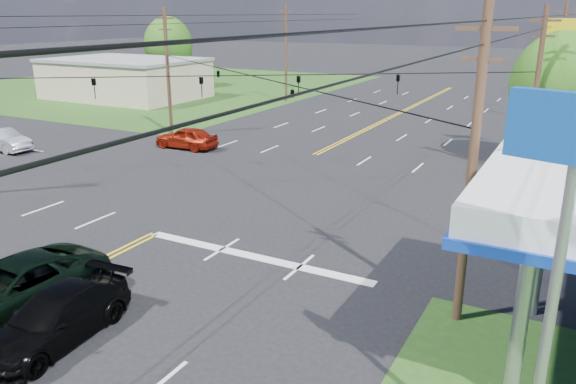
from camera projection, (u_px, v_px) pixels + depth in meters
The scene contains 19 objects.
ground at pixel (252, 186), 30.86m from camera, with size 280.00×280.00×0.00m, color black.
grass_nw at pixel (153, 85), 73.46m from camera, with size 46.00×48.00×0.03m, color #204616.
stop_bar at pixel (254, 257), 21.90m from camera, with size 10.00×0.50×0.02m, color silver.
retail_nw at pixel (126, 80), 62.21m from camera, with size 16.00×11.00×4.00m, color tan.
pole_se at pixel (472, 167), 15.97m from camera, with size 1.60×0.28×9.50m.
pole_nw at pixel (168, 70), 42.76m from camera, with size 1.60×0.28×9.50m.
pole_ne at pixel (536, 92), 31.08m from camera, with size 1.60×0.28×9.50m.
pole_left_far at pixel (286, 52), 58.64m from camera, with size 1.60×0.28×10.00m.
pole_right_far at pixel (559, 62), 46.95m from camera, with size 1.60×0.28×10.00m.
span_wire_signals at pixel (250, 75), 29.03m from camera, with size 26.00×18.00×1.13m.
power_lines at pixel (227, 24), 26.56m from camera, with size 26.04×100.00×0.64m.
tree_right_a at pixel (559, 88), 33.16m from camera, with size 5.70×5.70×8.18m.
tree_far_l at pixel (168, 45), 70.53m from camera, with size 6.08×6.08×8.72m.
pickup_dkgreen at pixel (14, 288), 17.69m from camera, with size 2.76×5.98×1.66m, color black.
suv_black at pixel (55, 318), 16.15m from camera, with size 2.03×4.99×1.45m, color black.
sedan_silver at pixel (3, 140), 38.56m from camera, with size 1.59×4.56×1.50m, color silver.
sedan_red at pixel (186, 138), 39.19m from camera, with size 1.81×4.49×1.53m, color maroon.
polesign_se at pixel (570, 194), 9.26m from camera, with size 2.31×0.85×7.92m.
polesign_ne at pixel (562, 49), 34.65m from camera, with size 2.41×0.79×8.78m.
Camera 1 is at (15.65, -13.07, 9.10)m, focal length 35.00 mm.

